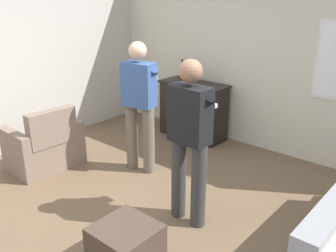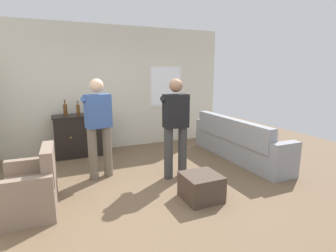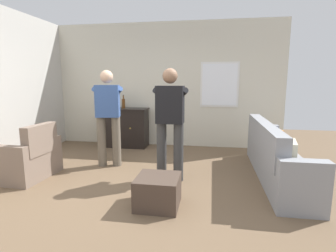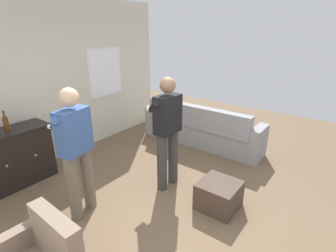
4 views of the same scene
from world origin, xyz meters
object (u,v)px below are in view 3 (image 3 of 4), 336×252
couch (274,156)px  person_standing_left (108,114)px  armchair (29,160)px  ottoman (158,191)px  sideboard_cabinet (125,127)px  bottle_wine_green (114,102)px  bottle_liquor_amber (124,103)px  person_standing_right (170,119)px

couch → person_standing_left: bearing=177.1°
armchair → ottoman: (2.18, -0.60, -0.10)m
sideboard_cabinet → bottle_wine_green: 0.62m
ottoman → sideboard_cabinet: bearing=116.1°
couch → bottle_wine_green: 3.62m
couch → bottle_wine_green: bearing=154.3°
couch → ottoman: bearing=-141.9°
bottle_wine_green → person_standing_left: bearing=-72.5°
bottle_wine_green → person_standing_left: size_ratio=0.20×
armchair → bottle_liquor_amber: bottle_liquor_amber is taller
armchair → bottle_wine_green: (0.56, 2.19, 0.72)m
bottle_wine_green → sideboard_cabinet: bearing=-6.2°
armchair → ottoman: bearing=-15.5°
armchair → bottle_wine_green: bearing=75.6°
person_standing_left → person_standing_right: 1.28m
sideboard_cabinet → ottoman: 3.09m
person_standing_left → ottoman: bearing=-49.8°
couch → person_standing_right: person_standing_right is taller
sideboard_cabinet → person_standing_left: bearing=-82.4°
bottle_liquor_amber → person_standing_left: bearing=-82.0°
ottoman → person_standing_right: size_ratio=0.30×
couch → bottle_liquor_amber: bottle_liquor_amber is taller
couch → person_standing_left: size_ratio=1.53×
bottle_liquor_amber → person_standing_left: 1.39m
bottle_liquor_amber → person_standing_left: person_standing_left is taller
bottle_liquor_amber → person_standing_right: 2.32m
couch → person_standing_left: (-2.76, 0.14, 0.60)m
bottle_wine_green → armchair: bearing=-104.4°
sideboard_cabinet → person_standing_left: (0.18, -1.38, 0.49)m
sideboard_cabinet → ottoman: sideboard_cabinet is taller
armchair → person_standing_left: 1.43m
couch → sideboard_cabinet: size_ratio=2.39×
ottoman → person_standing_left: 1.96m
bottle_liquor_amber → sideboard_cabinet: bearing=19.7°
bottle_wine_green → couch: bearing=-25.7°
ottoman → bottle_wine_green: bearing=120.0°
bottle_wine_green → ottoman: bearing=-60.0°
bottle_wine_green → ottoman: 3.33m
couch → bottle_wine_green: (-3.20, 1.54, 0.67)m
couch → bottle_liquor_amber: (-2.95, 1.51, 0.66)m
sideboard_cabinet → ottoman: size_ratio=2.11×
armchair → bottle_wine_green: bottle_wine_green is taller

